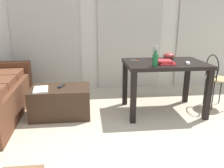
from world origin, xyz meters
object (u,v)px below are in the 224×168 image
at_px(coffee_table, 61,102).
at_px(bottle_far, 155,60).
at_px(craft_table, 164,70).
at_px(bowl, 169,56).
at_px(bottle_near, 155,52).
at_px(book_stack, 165,62).
at_px(magazine, 41,90).
at_px(scissors, 136,60).
at_px(wire_chair, 216,75).
at_px(tv_remote_on_table, 188,63).
at_px(tv_remote_primary, 61,86).

bearing_deg(coffee_table, bottle_far, -13.04).
height_order(craft_table, bowl, bowl).
height_order(bottle_near, book_stack, bottle_near).
relative_size(craft_table, magazine, 3.77).
bearing_deg(bottle_far, magazine, 172.74).
height_order(bottle_far, scissors, bottle_far).
relative_size(bowl, book_stack, 0.66).
height_order(bowl, scissors, bowl).
bearing_deg(wire_chair, tv_remote_on_table, -155.81).
height_order(wire_chair, book_stack, wire_chair).
bearing_deg(craft_table, book_stack, -108.15).
xyz_separation_m(tv_remote_on_table, magazine, (-1.98, 0.09, -0.33)).
bearing_deg(book_stack, wire_chair, 14.03).
xyz_separation_m(bottle_far, scissors, (-0.16, 0.42, -0.08)).
bearing_deg(craft_table, magazine, -176.97).
xyz_separation_m(wire_chair, bowl, (-0.71, 0.13, 0.28)).
distance_m(wire_chair, tv_remote_on_table, 0.68).
height_order(coffee_table, bottle_far, bottle_far).
relative_size(coffee_table, tv_remote_on_table, 4.94).
relative_size(bottle_far, scissors, 1.93).
xyz_separation_m(book_stack, tv_remote_on_table, (0.30, -0.04, -0.01)).
height_order(bowl, tv_remote_on_table, bowl).
distance_m(bottle_near, tv_remote_primary, 1.48).
relative_size(bottle_near, tv_remote_primary, 1.47).
xyz_separation_m(coffee_table, bottle_far, (1.25, -0.29, 0.62)).
bearing_deg(tv_remote_primary, tv_remote_on_table, 14.82).
relative_size(tv_remote_on_table, tv_remote_primary, 1.12).
height_order(bottle_near, bottle_far, bottle_near).
bearing_deg(bottle_near, tv_remote_primary, -170.13).
height_order(coffee_table, bottle_near, bottle_near).
relative_size(bowl, scissors, 1.60).
height_order(bottle_far, bowl, bottle_far).
xyz_separation_m(coffee_table, tv_remote_on_table, (1.74, -0.19, 0.55)).
bearing_deg(tv_remote_on_table, tv_remote_primary, -168.52).
bearing_deg(magazine, book_stack, -9.86).
bearing_deg(bowl, craft_table, -121.87).
bearing_deg(bottle_far, bottle_near, 73.13).
distance_m(craft_table, magazine, 1.73).
distance_m(wire_chair, tv_remote_primary, 2.30).
distance_m(coffee_table, bottle_far, 1.43).
bearing_deg(magazine, tv_remote_on_table, -10.80).
bearing_deg(coffee_table, magazine, -157.41).
bearing_deg(bottle_near, book_stack, -88.24).
xyz_separation_m(bottle_near, bottle_far, (-0.17, -0.57, -0.01)).
relative_size(tv_remote_on_table, magazine, 0.55).
height_order(coffee_table, scissors, scissors).
distance_m(wire_chair, bottle_near, 0.97).
bearing_deg(book_stack, bottle_near, 91.76).
bearing_deg(bottle_near, bowl, -22.88).
bearing_deg(bottle_near, magazine, -167.20).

